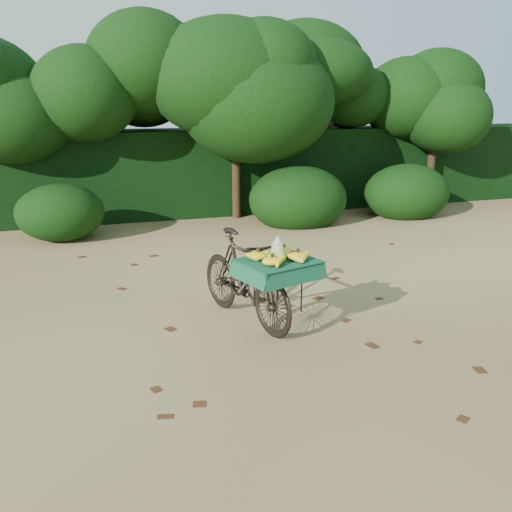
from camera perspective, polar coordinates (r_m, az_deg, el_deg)
name	(u,v)px	position (r m, az deg, el deg)	size (l,w,h in m)	color
ground	(317,304)	(6.64, 6.41, -5.05)	(80.00, 80.00, 0.00)	tan
vendor_bicycle	(246,277)	(5.91, -1.09, -2.25)	(1.08, 1.85, 1.02)	black
hedge_backdrop	(202,171)	(12.31, -5.66, 8.94)	(26.00, 1.80, 1.80)	black
tree_row	(178,121)	(11.32, -8.22, 13.85)	(14.50, 2.00, 4.00)	black
bush_clumps	(250,205)	(10.59, -0.59, 5.44)	(8.80, 1.70, 0.90)	black
leaf_litter	(297,287)	(7.20, 4.30, -3.28)	(7.00, 7.30, 0.01)	#442412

